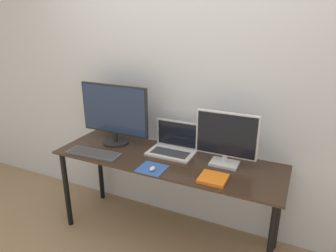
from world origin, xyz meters
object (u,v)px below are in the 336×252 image
(keyboard, at_px, (94,153))
(mouse, at_px, (152,169))
(laptop, at_px, (173,145))
(monitor_left, at_px, (114,113))
(monitor_right, at_px, (226,138))
(book, at_px, (213,178))

(keyboard, bearing_deg, mouse, -4.70)
(laptop, height_order, keyboard, laptop)
(keyboard, relative_size, mouse, 7.98)
(mouse, bearing_deg, monitor_left, 148.90)
(monitor_left, relative_size, mouse, 11.23)
(monitor_right, bearing_deg, keyboard, -164.68)
(monitor_left, xyz_separation_m, book, (0.99, -0.27, -0.27))
(keyboard, xyz_separation_m, mouse, (0.58, -0.05, 0.01))
(laptop, bearing_deg, keyboard, -150.22)
(laptop, xyz_separation_m, keyboard, (-0.58, -0.33, -0.05))
(monitor_left, xyz_separation_m, monitor_right, (1.00, 0.00, -0.06))
(laptop, distance_m, keyboard, 0.67)
(monitor_right, distance_m, book, 0.34)
(laptop, bearing_deg, monitor_left, -174.99)
(laptop, xyz_separation_m, book, (0.44, -0.31, -0.05))
(monitor_right, bearing_deg, mouse, -144.05)
(monitor_left, height_order, mouse, monitor_left)
(monitor_right, xyz_separation_m, mouse, (-0.45, -0.33, -0.20))
(book, bearing_deg, monitor_left, 165.01)
(keyboard, bearing_deg, monitor_right, 15.32)
(monitor_right, xyz_separation_m, laptop, (-0.45, 0.05, -0.16))
(monitor_right, relative_size, keyboard, 1.00)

